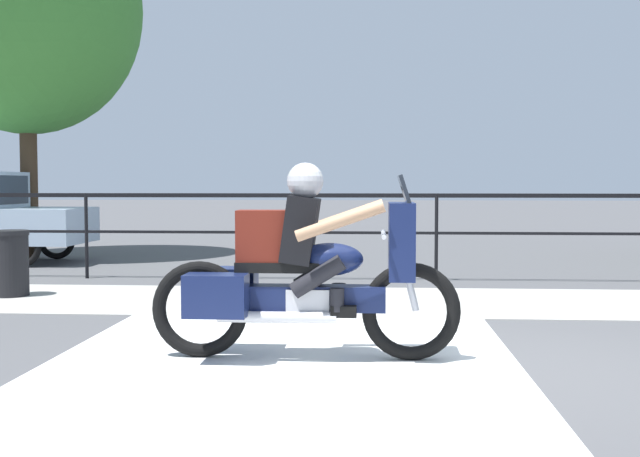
# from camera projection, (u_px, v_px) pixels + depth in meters

# --- Properties ---
(ground_plane) EXTENTS (120.00, 120.00, 0.00)m
(ground_plane) POSITION_uv_depth(u_px,v_px,m) (490.00, 369.00, 6.03)
(ground_plane) COLOR #4C4C4F
(sidewalk_band) EXTENTS (44.00, 2.40, 0.01)m
(sidewalk_band) POSITION_uv_depth(u_px,v_px,m) (449.00, 302.00, 9.42)
(sidewalk_band) COLOR #A8A59E
(sidewalk_band) RESTS_ON ground
(crosswalk_band) EXTENTS (3.68, 6.00, 0.01)m
(crosswalk_band) POSITION_uv_depth(u_px,v_px,m) (277.00, 371.00, 5.94)
(crosswalk_band) COLOR silver
(crosswalk_band) RESTS_ON ground
(fence_railing) EXTENTS (36.00, 0.05, 1.25)m
(fence_railing) POSITION_uv_depth(u_px,v_px,m) (437.00, 212.00, 11.38)
(fence_railing) COLOR black
(fence_railing) RESTS_ON ground
(motorcycle) EXTENTS (2.46, 0.76, 1.56)m
(motorcycle) POSITION_uv_depth(u_px,v_px,m) (303.00, 271.00, 6.34)
(motorcycle) COLOR black
(motorcycle) RESTS_ON ground
(trash_bin) EXTENTS (0.47, 0.47, 0.82)m
(trash_bin) POSITION_uv_depth(u_px,v_px,m) (10.00, 263.00, 9.86)
(trash_bin) COLOR black
(trash_bin) RESTS_ON ground
(tree_behind_car) EXTENTS (4.24, 4.24, 6.97)m
(tree_behind_car) POSITION_uv_depth(u_px,v_px,m) (26.00, 8.00, 14.75)
(tree_behind_car) COLOR #473323
(tree_behind_car) RESTS_ON ground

